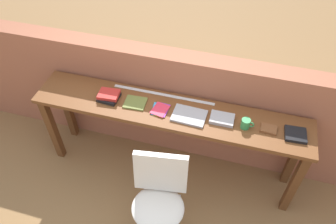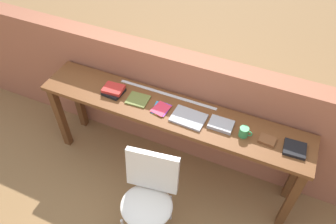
# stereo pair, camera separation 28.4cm
# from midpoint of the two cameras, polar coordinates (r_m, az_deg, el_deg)

# --- Properties ---
(ground_plane) EXTENTS (40.00, 40.00, 0.00)m
(ground_plane) POSITION_cam_midpoint_polar(r_m,az_deg,el_deg) (3.42, -3.59, -13.61)
(ground_plane) COLOR olive
(brick_wall_back) EXTENTS (6.00, 0.20, 1.23)m
(brick_wall_back) POSITION_cam_midpoint_polar(r_m,az_deg,el_deg) (3.30, -0.65, 1.15)
(brick_wall_back) COLOR #9E5B42
(brick_wall_back) RESTS_ON ground
(sideboard) EXTENTS (2.50, 0.44, 0.88)m
(sideboard) POSITION_cam_midpoint_polar(r_m,az_deg,el_deg) (2.99, -2.46, -1.60)
(sideboard) COLOR brown
(sideboard) RESTS_ON ground
(chair_white_moulded) EXTENTS (0.50, 0.51, 0.89)m
(chair_white_moulded) POSITION_cam_midpoint_polar(r_m,az_deg,el_deg) (2.79, -4.60, -14.53)
(chair_white_moulded) COLOR silver
(chair_white_moulded) RESTS_ON ground
(book_stack_leftmost) EXTENTS (0.19, 0.18, 0.06)m
(book_stack_leftmost) POSITION_cam_midpoint_polar(r_m,az_deg,el_deg) (3.04, -12.91, 2.63)
(book_stack_leftmost) COLOR black
(book_stack_leftmost) RESTS_ON sideboard
(magazine_cycling) EXTENTS (0.20, 0.18, 0.01)m
(magazine_cycling) POSITION_cam_midpoint_polar(r_m,az_deg,el_deg) (2.96, -8.46, 1.46)
(magazine_cycling) COLOR olive
(magazine_cycling) RESTS_ON sideboard
(pamphlet_pile_colourful) EXTENTS (0.16, 0.18, 0.01)m
(pamphlet_pile_colourful) POSITION_cam_midpoint_polar(r_m,az_deg,el_deg) (2.88, -4.16, 0.30)
(pamphlet_pile_colourful) COLOR yellow
(pamphlet_pile_colourful) RESTS_ON sideboard
(book_open_centre) EXTENTS (0.30, 0.22, 0.02)m
(book_open_centre) POSITION_cam_midpoint_polar(r_m,az_deg,el_deg) (2.82, 0.85, -0.79)
(book_open_centre) COLOR #9E9EA3
(book_open_centre) RESTS_ON sideboard
(book_grey_hardcover) EXTENTS (0.20, 0.15, 0.03)m
(book_grey_hardcover) POSITION_cam_midpoint_polar(r_m,az_deg,el_deg) (2.80, 6.56, -1.33)
(book_grey_hardcover) COLOR #9E9EA3
(book_grey_hardcover) RESTS_ON sideboard
(mug) EXTENTS (0.11, 0.08, 0.09)m
(mug) POSITION_cam_midpoint_polar(r_m,az_deg,el_deg) (2.76, 10.57, -2.17)
(mug) COLOR #338C4C
(mug) RESTS_ON sideboard
(leather_journal_brown) EXTENTS (0.14, 0.11, 0.02)m
(leather_journal_brown) POSITION_cam_midpoint_polar(r_m,az_deg,el_deg) (2.80, 14.38, -3.04)
(leather_journal_brown) COLOR brown
(leather_journal_brown) RESTS_ON sideboard
(book_repair_rightmost) EXTENTS (0.18, 0.17, 0.03)m
(book_repair_rightmost) POSITION_cam_midpoint_polar(r_m,az_deg,el_deg) (2.82, 18.70, -3.88)
(book_repair_rightmost) COLOR black
(book_repair_rightmost) RESTS_ON sideboard
(ruler_metal_back_edge) EXTENTS (0.96, 0.03, 0.00)m
(ruler_metal_back_edge) POSITION_cam_midpoint_polar(r_m,az_deg,el_deg) (3.02, -3.51, 2.90)
(ruler_metal_back_edge) COLOR silver
(ruler_metal_back_edge) RESTS_ON sideboard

